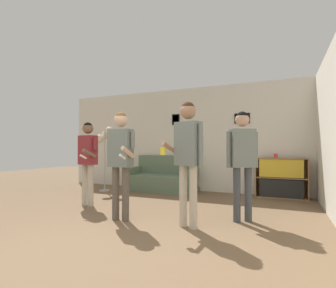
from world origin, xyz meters
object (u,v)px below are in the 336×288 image
object	(u,v)px
person_spectator_near_bookshelf	(242,154)
drinking_cup	(276,156)
person_player_foreground_center	(121,154)
person_watcher_holding_cup	(188,149)
bottle_on_floor	(127,190)
bookshelf	(281,178)
person_player_foreground_left	(88,155)
couch	(163,179)
floor_lamp	(105,140)

from	to	relation	value
person_spectator_near_bookshelf	drinking_cup	world-z (taller)	person_spectator_near_bookshelf
person_player_foreground_center	person_watcher_holding_cup	distance (m)	1.08
person_spectator_near_bookshelf	bottle_on_floor	world-z (taller)	person_spectator_near_bookshelf
bookshelf	drinking_cup	size ratio (longest dim) A/B	11.38
person_player_foreground_left	person_spectator_near_bookshelf	world-z (taller)	person_spectator_near_bookshelf
person_spectator_near_bookshelf	drinking_cup	size ratio (longest dim) A/B	17.45
bookshelf	bottle_on_floor	world-z (taller)	bookshelf
drinking_cup	person_spectator_near_bookshelf	bearing A→B (deg)	-100.39
person_player_foreground_left	person_watcher_holding_cup	size ratio (longest dim) A/B	0.91
couch	drinking_cup	distance (m)	2.79
couch	person_player_foreground_left	size ratio (longest dim) A/B	1.09
person_watcher_holding_cup	bottle_on_floor	xyz separation A→B (m)	(-2.26, 1.97, -1.01)
bookshelf	bottle_on_floor	xyz separation A→B (m)	(-3.44, -0.91, -0.35)
bookshelf	bottle_on_floor	bearing A→B (deg)	-165.14
person_player_foreground_left	person_spectator_near_bookshelf	distance (m)	2.91
floor_lamp	bottle_on_floor	distance (m)	1.44
person_player_foreground_left	floor_lamp	bearing A→B (deg)	116.39
floor_lamp	drinking_cup	world-z (taller)	floor_lamp
bookshelf	person_player_foreground_center	distance (m)	3.77
person_player_foreground_center	person_spectator_near_bookshelf	xyz separation A→B (m)	(1.74, 0.69, -0.00)
person_player_foreground_left	person_spectator_near_bookshelf	xyz separation A→B (m)	(2.91, 0.08, 0.04)
bookshelf	person_spectator_near_bookshelf	distance (m)	2.40
couch	bottle_on_floor	xyz separation A→B (m)	(-0.62, -0.72, -0.21)
person_player_foreground_center	drinking_cup	bearing A→B (deg)	53.98
person_player_foreground_center	drinking_cup	size ratio (longest dim) A/B	17.46
person_watcher_holding_cup	person_player_foreground_center	bearing A→B (deg)	-175.97
floor_lamp	bottle_on_floor	xyz separation A→B (m)	(0.74, -0.08, -1.23)
person_spectator_near_bookshelf	bottle_on_floor	size ratio (longest dim) A/B	7.31
person_watcher_holding_cup	drinking_cup	xyz separation A→B (m)	(1.08, 2.89, -0.16)
couch	person_player_foreground_center	distance (m)	2.92
person_spectator_near_bookshelf	person_player_foreground_left	bearing A→B (deg)	-178.43
bookshelf	person_watcher_holding_cup	bearing A→B (deg)	-112.33
person_player_foreground_left	bottle_on_floor	bearing A→B (deg)	90.41
floor_lamp	drinking_cup	size ratio (longest dim) A/B	17.32
person_player_foreground_center	drinking_cup	distance (m)	3.66
person_player_foreground_center	person_watcher_holding_cup	world-z (taller)	person_watcher_holding_cup
bookshelf	person_player_foreground_left	world-z (taller)	person_player_foreground_left
bottle_on_floor	person_spectator_near_bookshelf	bearing A→B (deg)	-25.00
person_spectator_near_bookshelf	drinking_cup	distance (m)	2.31
person_player_foreground_center	person_spectator_near_bookshelf	size ratio (longest dim) A/B	1.00
person_watcher_holding_cup	drinking_cup	world-z (taller)	person_watcher_holding_cup
bottle_on_floor	floor_lamp	bearing A→B (deg)	174.08
bottle_on_floor	bookshelf	bearing A→B (deg)	14.86
floor_lamp	person_player_foreground_left	xyz separation A→B (m)	(0.75, -1.52, -0.33)
floor_lamp	drinking_cup	distance (m)	4.18
person_watcher_holding_cup	person_player_foreground_left	bearing A→B (deg)	166.64
floor_lamp	bookshelf	bearing A→B (deg)	11.30
bookshelf	person_player_foreground_left	size ratio (longest dim) A/B	0.67
person_player_foreground_center	person_watcher_holding_cup	size ratio (longest dim) A/B	0.95
floor_lamp	person_player_foreground_left	size ratio (longest dim) A/B	1.03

